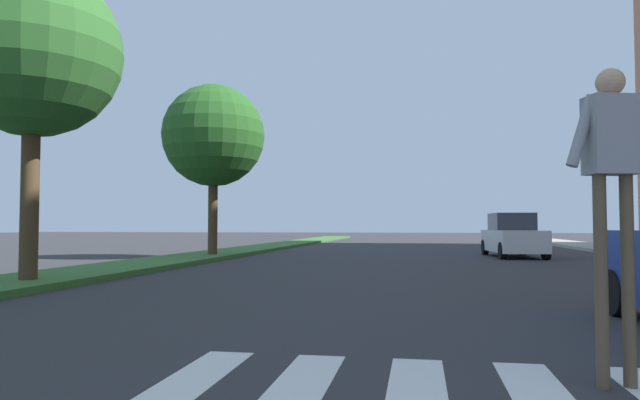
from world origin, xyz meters
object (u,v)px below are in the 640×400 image
(tree_mid, at_px, (33,51))
(sedan_midblock, at_px, (513,237))
(tree_far, at_px, (213,136))
(pedestrian_performer, at_px, (612,173))

(tree_mid, relative_size, sedan_midblock, 1.48)
(tree_mid, bearing_deg, tree_far, 89.47)
(tree_far, bearing_deg, tree_mid, -90.53)
(tree_far, distance_m, sedan_midblock, 12.40)
(sedan_midblock, bearing_deg, tree_mid, -131.17)
(sedan_midblock, bearing_deg, tree_far, -166.16)
(tree_far, relative_size, pedestrian_performer, 2.62)
(tree_mid, relative_size, tree_far, 1.00)
(pedestrian_performer, relative_size, sedan_midblock, 0.56)
(pedestrian_performer, distance_m, sedan_midblock, 19.10)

